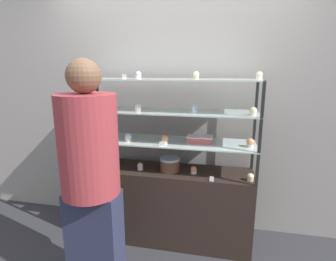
{
  "coord_description": "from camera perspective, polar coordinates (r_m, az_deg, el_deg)",
  "views": [
    {
      "loc": [
        0.48,
        -2.31,
        1.67
      ],
      "look_at": [
        0.0,
        0.0,
        1.12
      ],
      "focal_mm": 28.0,
      "sensor_mm": 36.0,
      "label": 1
    }
  ],
  "objects": [
    {
      "name": "price_tag_0",
      "position": [
        2.31,
        9.49,
        -10.37
      ],
      "size": [
        0.04,
        0.0,
        0.04
      ],
      "color": "white",
      "rests_on": "display_base"
    },
    {
      "name": "cupcake_0",
      "position": [
        2.74,
        -15.67,
        -6.63
      ],
      "size": [
        0.06,
        0.06,
        0.07
      ],
      "color": "white",
      "rests_on": "display_base"
    },
    {
      "name": "cupcake_7",
      "position": [
        2.35,
        17.46,
        -2.6
      ],
      "size": [
        0.06,
        0.06,
        0.08
      ],
      "color": "beige",
      "rests_on": "display_riser_lower"
    },
    {
      "name": "cupcake_11",
      "position": [
        2.26,
        18.04,
        3.99
      ],
      "size": [
        0.06,
        0.06,
        0.07
      ],
      "color": "beige",
      "rests_on": "display_riser_middle"
    },
    {
      "name": "cupcake_2",
      "position": [
        2.45,
        5.62,
        -8.57
      ],
      "size": [
        0.06,
        0.06,
        0.07
      ],
      "color": "white",
      "rests_on": "display_base"
    },
    {
      "name": "price_tag_1",
      "position": [
        2.27,
        -1.49,
        -2.96
      ],
      "size": [
        0.04,
        0.0,
        0.04
      ],
      "color": "white",
      "rests_on": "display_riser_lower"
    },
    {
      "name": "price_tag_2",
      "position": [
        2.26,
        -6.35,
        4.31
      ],
      "size": [
        0.04,
        0.0,
        0.04
      ],
      "color": "white",
      "rests_on": "display_riser_middle"
    },
    {
      "name": "cupcake_13",
      "position": [
        2.33,
        -6.48,
        11.87
      ],
      "size": [
        0.05,
        0.05,
        0.07
      ],
      "color": "white",
      "rests_on": "display_riser_upper"
    },
    {
      "name": "cupcake_3",
      "position": [
        2.39,
        17.51,
        -9.68
      ],
      "size": [
        0.06,
        0.06,
        0.07
      ],
      "color": "#CCB28C",
      "rests_on": "display_base"
    },
    {
      "name": "display_riser_upper",
      "position": [
        2.36,
        0.0,
        10.8
      ],
      "size": [
        1.59,
        0.42,
        0.29
      ],
      "color": "black",
      "rests_on": "display_riser_middle"
    },
    {
      "name": "layer_cake_centerpiece",
      "position": [
        2.49,
        0.42,
        -7.35
      ],
      "size": [
        0.19,
        0.19,
        0.13
      ],
      "color": "brown",
      "rests_on": "display_base"
    },
    {
      "name": "cupcake_15",
      "position": [
        2.22,
        19.26,
        11.17
      ],
      "size": [
        0.05,
        0.05,
        0.07
      ],
      "color": "white",
      "rests_on": "display_riser_upper"
    },
    {
      "name": "sheet_cake_frosted",
      "position": [
        2.42,
        6.93,
        -1.86
      ],
      "size": [
        0.23,
        0.14,
        0.06
      ],
      "color": "#C66660",
      "rests_on": "display_riser_lower"
    },
    {
      "name": "back_wall",
      "position": [
        2.73,
        1.54,
        5.34
      ],
      "size": [
        8.0,
        0.05,
        2.6
      ],
      "color": "gray",
      "rests_on": "ground_plane"
    },
    {
      "name": "cupcake_6",
      "position": [
        2.35,
        -0.67,
        -2.01
      ],
      "size": [
        0.06,
        0.06,
        0.08
      ],
      "color": "beige",
      "rests_on": "display_riser_lower"
    },
    {
      "name": "cupcake_4",
      "position": [
        2.6,
        -16.78,
        -1.09
      ],
      "size": [
        0.06,
        0.06,
        0.08
      ],
      "color": "white",
      "rests_on": "display_riser_lower"
    },
    {
      "name": "cupcake_12",
      "position": [
        2.52,
        -17.32,
        11.46
      ],
      "size": [
        0.05,
        0.05,
        0.07
      ],
      "color": "white",
      "rests_on": "display_riser_upper"
    },
    {
      "name": "price_tag_3",
      "position": [
        2.27,
        -9.52,
        11.5
      ],
      "size": [
        0.04,
        0.0,
        0.04
      ],
      "color": "white",
      "rests_on": "display_riser_upper"
    },
    {
      "name": "ground_plane",
      "position": [
        2.89,
        0.0,
        -22.18
      ],
      "size": [
        20.0,
        20.0,
        0.0
      ],
      "primitive_type": "plane",
      "color": "#2D2D33"
    },
    {
      "name": "display_base",
      "position": [
        2.69,
        0.0,
        -15.79
      ],
      "size": [
        1.59,
        0.42,
        0.74
      ],
      "color": "black",
      "rests_on": "ground_plane"
    },
    {
      "name": "display_riser_middle",
      "position": [
        2.39,
        0.0,
        3.95
      ],
      "size": [
        1.59,
        0.42,
        0.29
      ],
      "color": "black",
      "rests_on": "display_riser_lower"
    },
    {
      "name": "cupcake_1",
      "position": [
        2.54,
        -6.06,
        -7.77
      ],
      "size": [
        0.06,
        0.06,
        0.07
      ],
      "color": "white",
      "rests_on": "display_base"
    },
    {
      "name": "cupcake_8",
      "position": [
        2.57,
        -16.95,
        5.12
      ],
      "size": [
        0.06,
        0.06,
        0.07
      ],
      "color": "white",
      "rests_on": "display_riser_middle"
    },
    {
      "name": "cupcake_10",
      "position": [
        2.28,
        5.76,
        4.68
      ],
      "size": [
        0.06,
        0.06,
        0.07
      ],
      "color": "white",
      "rests_on": "display_riser_middle"
    },
    {
      "name": "cupcake_14",
      "position": [
        2.24,
        6.13,
        11.83
      ],
      "size": [
        0.05,
        0.05,
        0.07
      ],
      "color": "#CCB28C",
      "rests_on": "display_riser_upper"
    },
    {
      "name": "cupcake_9",
      "position": [
        2.37,
        -6.58,
        4.97
      ],
      "size": [
        0.06,
        0.06,
        0.07
      ],
      "color": "white",
      "rests_on": "display_riser_middle"
    },
    {
      "name": "display_riser_lower",
      "position": [
        2.45,
        0.0,
        -2.64
      ],
      "size": [
        1.59,
        0.42,
        0.29
      ],
      "color": "black",
      "rests_on": "display_base"
    },
    {
      "name": "cupcake_5",
      "position": [
        2.45,
        -8.66,
        -1.55
      ],
      "size": [
        0.06,
        0.06,
        0.08
      ],
      "color": "#CCB28C",
      "rests_on": "display_riser_lower"
    },
    {
      "name": "customer_figure",
      "position": [
        1.96,
        -16.46,
        -9.61
      ],
      "size": [
        0.41,
        0.41,
        1.74
      ],
      "color": "#282D47",
      "rests_on": "ground_plane"
    }
  ]
}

